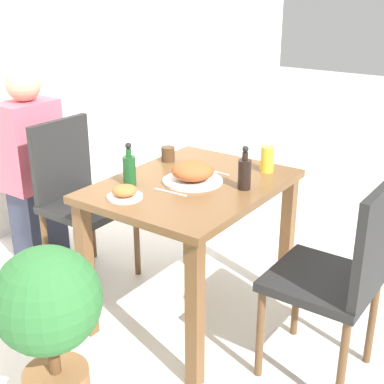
% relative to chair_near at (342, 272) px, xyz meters
% --- Properties ---
extents(ground_plane, '(16.00, 16.00, 0.00)m').
position_rel_chair_near_xyz_m(ground_plane, '(0.03, 0.76, -0.52)').
color(ground_plane, silver).
extents(dining_table, '(0.94, 0.72, 0.73)m').
position_rel_chair_near_xyz_m(dining_table, '(0.03, 0.76, 0.09)').
color(dining_table, brown).
rests_on(dining_table, ground_plane).
extents(chair_near, '(0.42, 0.42, 0.91)m').
position_rel_chair_near_xyz_m(chair_near, '(0.00, 0.00, 0.00)').
color(chair_near, black).
rests_on(chair_near, ground_plane).
extents(chair_far, '(0.42, 0.42, 0.91)m').
position_rel_chair_near_xyz_m(chair_far, '(-0.00, 1.51, 0.00)').
color(chair_far, black).
rests_on(chair_far, ground_plane).
extents(food_plate, '(0.28, 0.28, 0.10)m').
position_rel_chair_near_xyz_m(food_plate, '(0.04, 0.76, 0.25)').
color(food_plate, white).
rests_on(food_plate, dining_table).
extents(side_plate, '(0.16, 0.16, 0.06)m').
position_rel_chair_near_xyz_m(side_plate, '(-0.30, 0.89, 0.24)').
color(side_plate, white).
rests_on(side_plate, dining_table).
extents(drink_cup, '(0.07, 0.07, 0.08)m').
position_rel_chair_near_xyz_m(drink_cup, '(0.22, 1.05, 0.25)').
color(drink_cup, '#4C331E').
rests_on(drink_cup, dining_table).
extents(juice_glass, '(0.07, 0.07, 0.13)m').
position_rel_chair_near_xyz_m(juice_glass, '(0.37, 0.55, 0.27)').
color(juice_glass, gold).
rests_on(juice_glass, dining_table).
extents(sauce_bottle, '(0.06, 0.06, 0.20)m').
position_rel_chair_near_xyz_m(sauce_bottle, '(-0.16, 0.98, 0.29)').
color(sauce_bottle, '#194C23').
rests_on(sauce_bottle, dining_table).
extents(condiment_bottle, '(0.06, 0.06, 0.20)m').
position_rel_chair_near_xyz_m(condiment_bottle, '(0.10, 0.52, 0.29)').
color(condiment_bottle, black).
rests_on(condiment_bottle, dining_table).
extents(fork_utensil, '(0.02, 0.17, 0.00)m').
position_rel_chair_near_xyz_m(fork_utensil, '(-0.13, 0.76, 0.21)').
color(fork_utensil, silver).
rests_on(fork_utensil, dining_table).
extents(spoon_utensil, '(0.02, 0.19, 0.00)m').
position_rel_chair_near_xyz_m(spoon_utensil, '(0.21, 0.76, 0.21)').
color(spoon_utensil, silver).
rests_on(spoon_utensil, dining_table).
extents(potted_plant_left, '(0.40, 0.40, 0.74)m').
position_rel_chair_near_xyz_m(potted_plant_left, '(-0.85, 0.77, -0.05)').
color(potted_plant_left, brown).
rests_on(potted_plant_left, ground_plane).
extents(person_figure, '(0.34, 0.22, 1.17)m').
position_rel_chair_near_xyz_m(person_figure, '(0.02, 1.91, 0.06)').
color(person_figure, '#2D3347').
rests_on(person_figure, ground_plane).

